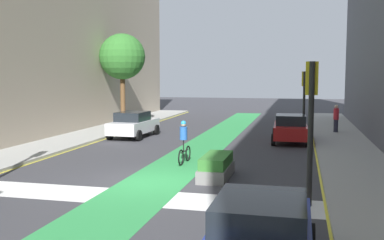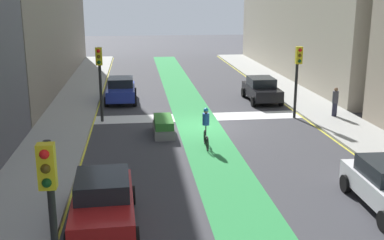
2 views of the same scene
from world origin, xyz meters
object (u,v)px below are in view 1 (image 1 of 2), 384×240
object	(u,v)px
traffic_signal_near_right	(311,105)
traffic_signal_far_right	(304,90)
car_red_right_far	(290,128)
car_white_left_far	(134,124)
pedestrian_sidewalk_right_a	(336,118)
street_tree_near	(122,57)
car_blue_right_near	(261,237)
cyclist_in_lane	(184,141)
median_planter	(216,167)

from	to	relation	value
traffic_signal_near_right	traffic_signal_far_right	bearing A→B (deg)	90.29
car_red_right_far	car_white_left_far	distance (m)	9.31
pedestrian_sidewalk_right_a	street_tree_near	xyz separation A→B (m)	(-14.95, 1.12, 4.04)
car_blue_right_near	car_white_left_far	bearing A→B (deg)	117.55
car_red_right_far	car_white_left_far	bearing A→B (deg)	-179.34
car_blue_right_near	traffic_signal_far_right	bearing A→B (deg)	87.74
traffic_signal_far_right	cyclist_in_lane	bearing A→B (deg)	-113.45
cyclist_in_lane	traffic_signal_far_right	bearing A→B (deg)	66.55
median_planter	car_blue_right_near	bearing A→B (deg)	-73.93
car_red_right_far	median_planter	xyz separation A→B (m)	(-2.44, -9.69, -0.40)
median_planter	street_tree_near	bearing A→B (deg)	123.03
street_tree_near	traffic_signal_far_right	bearing A→B (deg)	-5.18
car_blue_right_near	cyclist_in_lane	xyz separation A→B (m)	(-4.14, 10.34, 0.17)
traffic_signal_near_right	car_white_left_far	distance (m)	16.15
car_red_right_far	street_tree_near	world-z (taller)	street_tree_near
car_blue_right_near	median_planter	bearing A→B (deg)	106.07
cyclist_in_lane	traffic_signal_near_right	bearing A→B (deg)	-45.28
traffic_signal_near_right	car_white_left_far	world-z (taller)	traffic_signal_near_right
car_blue_right_near	street_tree_near	distance (m)	26.37
car_red_right_far	car_blue_right_near	size ratio (longest dim) A/B	1.01
car_blue_right_near	pedestrian_sidewalk_right_a	bearing A→B (deg)	82.54
traffic_signal_far_right	pedestrian_sidewalk_right_a	size ratio (longest dim) A/B	2.30
pedestrian_sidewalk_right_a	car_red_right_far	bearing A→B (deg)	-123.09
pedestrian_sidewalk_right_a	traffic_signal_far_right	bearing A→B (deg)	-178.61
traffic_signal_near_right	pedestrian_sidewalk_right_a	bearing A→B (deg)	83.43
street_tree_near	car_red_right_far	bearing A→B (deg)	-23.61
traffic_signal_near_right	pedestrian_sidewalk_right_a	world-z (taller)	traffic_signal_near_right
traffic_signal_near_right	traffic_signal_far_right	xyz separation A→B (m)	(-0.08, 16.67, -0.10)
car_white_left_far	median_planter	distance (m)	11.80
traffic_signal_near_right	traffic_signal_far_right	world-z (taller)	traffic_signal_near_right
traffic_signal_near_right	car_blue_right_near	bearing A→B (deg)	-100.30
traffic_signal_near_right	street_tree_near	world-z (taller)	street_tree_near
car_red_right_far	pedestrian_sidewalk_right_a	world-z (taller)	pedestrian_sidewalk_right_a
cyclist_in_lane	median_planter	world-z (taller)	cyclist_in_lane
car_red_right_far	traffic_signal_far_right	bearing A→B (deg)	79.98
traffic_signal_far_right	car_white_left_far	xyz separation A→B (m)	(-10.05, -4.27, -2.02)
pedestrian_sidewalk_right_a	street_tree_near	world-z (taller)	street_tree_near
car_red_right_far	street_tree_near	distance (m)	13.99
traffic_signal_far_right	street_tree_near	size ratio (longest dim) A/B	0.60
median_planter	traffic_signal_far_right	bearing A→B (deg)	77.10
cyclist_in_lane	street_tree_near	world-z (taller)	street_tree_near
traffic_signal_near_right	median_planter	bearing A→B (deg)	139.13
traffic_signal_far_right	street_tree_near	xyz separation A→B (m)	(-12.94, 1.17, 2.26)
traffic_signal_near_right	car_blue_right_near	world-z (taller)	traffic_signal_near_right
car_blue_right_near	cyclist_in_lane	world-z (taller)	cyclist_in_lane
pedestrian_sidewalk_right_a	car_blue_right_near	bearing A→B (deg)	-97.46
car_white_left_far	street_tree_near	world-z (taller)	street_tree_near
car_red_right_far	street_tree_near	xyz separation A→B (m)	(-12.21, 5.33, 4.28)
cyclist_in_lane	street_tree_near	distance (m)	15.54
car_white_left_far	cyclist_in_lane	xyz separation A→B (m)	(5.04, -7.26, 0.17)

